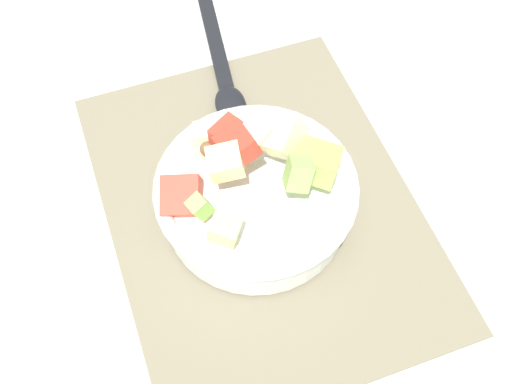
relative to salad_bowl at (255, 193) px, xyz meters
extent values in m
plane|color=silver|center=(0.01, -0.01, -0.04)|extent=(2.40, 2.40, 0.00)
cube|color=#756B56|center=(0.01, -0.01, -0.04)|extent=(0.43, 0.32, 0.01)
cylinder|color=white|center=(0.00, 0.00, -0.01)|extent=(0.19, 0.19, 0.05)
torus|color=white|center=(0.00, 0.00, 0.01)|extent=(0.21, 0.21, 0.02)
cube|color=beige|center=(0.00, 0.03, 0.06)|extent=(0.04, 0.04, 0.03)
cube|color=#E5D684|center=(-0.05, 0.05, 0.03)|extent=(0.04, 0.04, 0.03)
cube|color=beige|center=(0.02, -0.04, 0.05)|extent=(0.05, 0.06, 0.05)
cube|color=#93C160|center=(-0.02, 0.06, 0.04)|extent=(0.02, 0.03, 0.03)
cube|color=#BC3828|center=(0.01, 0.07, 0.02)|extent=(0.06, 0.05, 0.04)
cube|color=#9EC656|center=(-0.01, -0.06, 0.04)|extent=(0.06, 0.06, 0.04)
cube|color=#BC3828|center=(0.02, 0.01, 0.06)|extent=(0.04, 0.04, 0.04)
sphere|color=brown|center=(0.04, -0.05, 0.03)|extent=(0.03, 0.03, 0.03)
cube|color=beige|center=(0.03, -0.01, 0.06)|extent=(0.04, 0.04, 0.04)
cube|color=beige|center=(0.06, 0.03, 0.03)|extent=(0.05, 0.05, 0.04)
sphere|color=brown|center=(0.04, 0.03, 0.04)|extent=(0.02, 0.02, 0.02)
cube|color=#93C160|center=(-0.03, -0.03, 0.05)|extent=(0.04, 0.03, 0.04)
cube|color=#BC3828|center=(0.04, 0.01, 0.05)|extent=(0.04, 0.04, 0.02)
ellipsoid|color=black|center=(0.14, -0.02, -0.03)|extent=(0.06, 0.04, 0.01)
cube|color=black|center=(0.25, -0.04, -0.03)|extent=(0.19, 0.04, 0.01)
camera|label=1|loc=(-0.33, 0.12, 0.56)|focal=45.29mm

